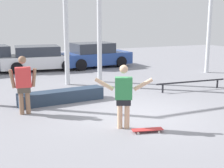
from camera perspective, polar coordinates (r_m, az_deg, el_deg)
name	(u,v)px	position (r m, az deg, el deg)	size (l,w,h in m)	color
ground_plane	(136,114)	(9.29, 4.48, -5.54)	(36.00, 36.00, 0.00)	gray
skateboarder	(124,94)	(7.90, 2.13, -1.84)	(1.39, 0.71, 1.66)	#DBAD89
skateboard	(147,130)	(7.92, 6.48, -8.29)	(0.81, 0.38, 0.08)	red
grind_box	(62,96)	(10.61, -9.20, -2.24)	(2.88, 0.54, 0.42)	#28384C
grind_rail	(191,83)	(12.57, 14.26, 0.23)	(3.04, 0.26, 0.37)	black
parked_car_white	(40,58)	(17.26, -13.05, 4.57)	(4.25, 2.24, 1.31)	white
parked_car_blue	(94,55)	(17.94, -3.23, 5.25)	(4.12, 2.16, 1.39)	#284793
bystander	(23,83)	(9.42, -15.88, 0.20)	(0.79, 0.25, 1.73)	#8C664C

